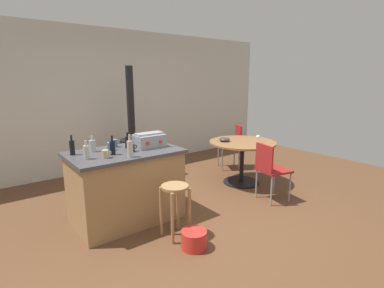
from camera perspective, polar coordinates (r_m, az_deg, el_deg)
The scene contains 22 objects.
ground_plane at distance 3.94m, azimuth 1.05°, elevation -14.11°, with size 8.80×8.80×0.00m, color brown.
back_wall at distance 6.00m, azimuth -16.15°, elevation 8.10°, with size 8.00×0.10×2.70m, color beige.
kitchen_island at distance 3.82m, azimuth -12.66°, elevation -7.87°, with size 1.33×0.84×0.90m.
wooden_stool at distance 3.35m, azimuth -3.31°, elevation -10.81°, with size 0.31×0.31×0.62m.
dining_table at distance 5.06m, azimuth 9.73°, elevation -1.38°, with size 1.12×1.12×0.73m.
folding_chair_near at distance 4.42m, azimuth 14.93°, elevation -4.43°, with size 0.48×0.48×0.86m.
folding_chair_far at distance 5.91m, azimuth 7.83°, elevation 0.24°, with size 0.55×0.55×0.87m.
wood_stove at distance 5.50m, azimuth -11.46°, elevation -1.08°, with size 0.44×0.45×1.99m.
toolbox at distance 3.83m, azimuth -8.31°, elevation 0.73°, with size 0.37×0.27×0.19m.
bottle_0 at distance 3.67m, azimuth -22.25°, elevation -0.59°, with size 0.06×0.06×0.23m.
bottle_1 at distance 3.75m, azimuth -18.75°, elevation -0.29°, with size 0.07×0.07×0.20m.
bottle_2 at distance 3.53m, azimuth -15.19°, elevation -0.63°, with size 0.06×0.06×0.23m.
bottle_3 at distance 3.83m, azimuth -12.38°, elevation 0.39°, with size 0.07×0.07×0.20m.
bottle_4 at distance 3.42m, azimuth -19.81°, elevation -1.45°, with size 0.06×0.06×0.21m.
bottle_5 at distance 3.37m, azimuth -11.96°, elevation -0.85°, with size 0.07×0.07×0.26m.
cup_0 at distance 3.93m, azimuth -14.75°, elevation 0.16°, with size 0.11×0.07×0.10m.
cup_1 at distance 3.63m, azimuth -11.68°, elevation -0.69°, with size 0.12×0.09×0.10m.
cup_2 at distance 3.41m, azimuth -16.45°, elevation -1.88°, with size 0.11×0.07×0.09m.
cup_3 at distance 3.75m, azimuth -15.56°, elevation -0.44°, with size 0.12×0.08×0.10m.
wine_glass at distance 4.89m, azimuth 12.71°, elevation 1.30°, with size 0.07×0.07×0.14m.
serving_bowl at distance 4.98m, azimuth 6.34°, elevation 0.90°, with size 0.18×0.18×0.07m, color #383838.
plastic_bucket at distance 3.28m, azimuth 0.39°, elevation -18.05°, with size 0.28×0.28×0.20m, color red.
Camera 1 is at (-2.20, -2.74, 1.77)m, focal length 27.46 mm.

